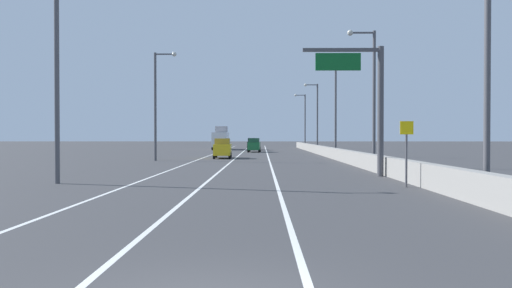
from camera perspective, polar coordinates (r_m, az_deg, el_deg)
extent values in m
plane|color=#38383A|center=(71.08, 0.01, -1.01)|extent=(320.00, 320.00, 0.00)
cube|color=silver|center=(62.40, -5.14, -1.27)|extent=(0.16, 130.00, 0.00)
cube|color=silver|center=(62.15, -1.93, -1.27)|extent=(0.16, 130.00, 0.00)
cube|color=silver|center=(62.09, 1.30, -1.28)|extent=(0.16, 130.00, 0.00)
cube|color=gray|center=(47.66, 9.65, -1.28)|extent=(0.60, 120.00, 1.10)
cylinder|color=#47474C|center=(30.85, 13.52, 3.50)|extent=(0.36, 0.36, 7.50)
cube|color=#47474C|center=(30.80, 9.39, 10.16)|extent=(4.50, 0.20, 0.20)
cube|color=#0C5923|center=(30.54, 9.00, 8.91)|extent=(2.60, 0.10, 1.00)
cylinder|color=#4C4C51|center=(24.51, 16.18, -1.79)|extent=(0.10, 0.10, 2.40)
cube|color=yellow|center=(24.45, 16.22, 1.72)|extent=(0.60, 0.04, 0.60)
cylinder|color=#4C4C51|center=(21.12, 24.06, 8.33)|extent=(0.24, 0.24, 10.18)
cylinder|color=#4C4C51|center=(39.84, 12.84, 4.83)|extent=(0.24, 0.24, 10.18)
cube|color=#4C4C51|center=(40.31, 11.59, 11.88)|extent=(1.80, 0.12, 0.12)
sphere|color=beige|center=(40.15, 10.30, 11.93)|extent=(0.44, 0.44, 0.44)
cylinder|color=#4C4C51|center=(59.13, 8.74, 3.54)|extent=(0.24, 0.24, 10.18)
cube|color=#4C4C51|center=(59.45, 7.88, 8.31)|extent=(1.80, 0.12, 0.12)
sphere|color=beige|center=(59.34, 7.01, 8.33)|extent=(0.44, 0.44, 0.44)
cylinder|color=#4C4C51|center=(78.60, 6.75, 2.88)|extent=(0.24, 0.24, 10.18)
cube|color=#4C4C51|center=(78.84, 6.10, 6.47)|extent=(1.80, 0.12, 0.12)
sphere|color=beige|center=(78.76, 5.45, 6.48)|extent=(0.44, 0.44, 0.44)
cylinder|color=#4C4C51|center=(98.11, 5.41, 2.48)|extent=(0.24, 0.24, 10.18)
cube|color=#4C4C51|center=(98.30, 4.89, 5.36)|extent=(1.80, 0.12, 0.12)
sphere|color=beige|center=(98.24, 4.36, 5.36)|extent=(0.44, 0.44, 0.44)
cylinder|color=#4C4C51|center=(27.27, -21.03, 6.64)|extent=(0.24, 0.24, 10.18)
cylinder|color=#4C4C51|center=(49.87, -11.00, 4.03)|extent=(0.24, 0.24, 10.18)
cube|color=#4C4C51|center=(50.22, -10.00, 9.69)|extent=(1.80, 0.12, 0.12)
sphere|color=beige|center=(50.06, -8.97, 9.72)|extent=(0.44, 0.44, 0.44)
cube|color=#196033|center=(75.79, -0.19, -0.22)|extent=(1.87, 4.76, 1.10)
cube|color=#1C4633|center=(75.31, -0.21, 0.42)|extent=(1.58, 2.17, 0.60)
cylinder|color=black|center=(77.74, -0.69, -0.60)|extent=(0.24, 0.69, 0.68)
cylinder|color=black|center=(77.67, 0.45, -0.60)|extent=(0.24, 0.69, 0.68)
cylinder|color=black|center=(73.95, -0.87, -0.67)|extent=(0.24, 0.69, 0.68)
cylinder|color=black|center=(73.87, 0.34, -0.67)|extent=(0.24, 0.69, 0.68)
cube|color=black|center=(87.65, -0.40, -0.08)|extent=(1.83, 4.69, 1.07)
cube|color=black|center=(87.17, -0.40, 0.47)|extent=(1.57, 2.12, 0.60)
cylinder|color=black|center=(89.54, -0.90, -0.40)|extent=(0.23, 0.68, 0.68)
cylinder|color=black|center=(89.54, 0.10, -0.40)|extent=(0.23, 0.68, 0.68)
cylinder|color=black|center=(85.79, -0.92, -0.46)|extent=(0.23, 0.68, 0.68)
cylinder|color=black|center=(85.79, 0.13, -0.46)|extent=(0.23, 0.68, 0.68)
cube|color=gold|center=(54.56, -3.69, -0.61)|extent=(1.86, 4.59, 1.15)
cube|color=olive|center=(54.09, -3.71, 0.30)|extent=(1.58, 2.09, 0.60)
cylinder|color=black|center=(56.44, -4.39, -1.15)|extent=(0.24, 0.69, 0.68)
cylinder|color=black|center=(56.36, -2.80, -1.15)|extent=(0.24, 0.69, 0.68)
cylinder|color=black|center=(52.80, -4.63, -1.29)|extent=(0.24, 0.69, 0.68)
cylinder|color=black|center=(52.72, -2.93, -1.29)|extent=(0.24, 0.69, 0.68)
cube|color=silver|center=(90.03, -3.90, 0.49)|extent=(2.47, 9.00, 2.46)
cube|color=gray|center=(92.01, -3.81, 1.60)|extent=(2.13, 1.99, 1.10)
cylinder|color=black|center=(93.91, -4.41, -0.25)|extent=(0.23, 1.00, 1.00)
cylinder|color=black|center=(93.76, -3.05, -0.25)|extent=(0.23, 1.00, 1.00)
cylinder|color=black|center=(86.36, -4.82, -0.35)|extent=(0.23, 1.00, 1.00)
cylinder|color=black|center=(86.19, -3.34, -0.35)|extent=(0.23, 1.00, 1.00)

